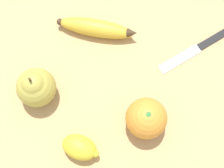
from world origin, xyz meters
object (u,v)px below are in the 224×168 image
object	(u,v)px
banana	(97,28)
orange	(146,118)
lemon	(80,147)
paring_knife	(197,48)
pear	(36,87)

from	to	relation	value
banana	orange	bearing A→B (deg)	-53.39
lemon	paring_knife	size ratio (longest dim) A/B	0.46
pear	paring_knife	world-z (taller)	pear
orange	banana	bearing A→B (deg)	56.00
orange	pear	distance (m)	0.24
banana	pear	size ratio (longest dim) A/B	1.80
banana	pear	bearing A→B (deg)	-119.08
lemon	paring_knife	world-z (taller)	lemon
pear	lemon	bearing A→B (deg)	-112.59
banana	pear	distance (m)	0.19
banana	lemon	bearing A→B (deg)	-85.82
banana	orange	xyz separation A→B (m)	(-0.13, -0.20, 0.02)
paring_knife	pear	bearing A→B (deg)	75.21
pear	paring_knife	size ratio (longest dim) A/B	0.58
orange	pear	size ratio (longest dim) A/B	0.83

